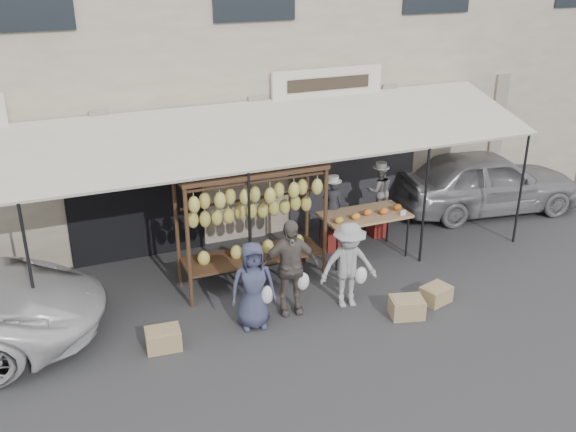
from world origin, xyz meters
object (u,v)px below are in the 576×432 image
at_px(produce_table, 365,216).
at_px(vendor_left, 332,205).
at_px(vendor_right, 380,191).
at_px(crate_near_b, 436,294).
at_px(customer_mid, 290,267).
at_px(customer_left, 253,285).
at_px(banana_rack, 252,204).
at_px(customer_right, 349,265).
at_px(crate_far, 163,339).
at_px(sedan, 486,181).
at_px(crate_near_a, 407,307).

height_order(produce_table, vendor_left, vendor_left).
bearing_deg(vendor_right, crate_near_b, 94.97).
relative_size(produce_table, customer_mid, 1.02).
bearing_deg(customer_left, produce_table, 36.89).
bearing_deg(customer_left, banana_rack, 78.70).
distance_m(customer_right, crate_near_b, 1.67).
relative_size(customer_left, crate_far, 2.80).
xyz_separation_m(vendor_right, sedan, (2.98, 0.27, -0.29)).
height_order(produce_table, customer_right, customer_right).
height_order(vendor_left, vendor_right, vendor_right).
distance_m(customer_right, crate_far, 3.25).
bearing_deg(crate_near_b, sedan, 41.89).
xyz_separation_m(banana_rack, crate_far, (-1.96, -1.36, -1.41)).
relative_size(produce_table, vendor_right, 1.56).
xyz_separation_m(vendor_left, crate_near_b, (0.76, -2.56, -0.82)).
xyz_separation_m(vendor_right, crate_near_b, (-0.45, -2.80, -0.87)).
bearing_deg(crate_near_b, customer_mid, 164.31).
bearing_deg(vendor_right, crate_near_a, 82.90).
distance_m(crate_near_a, crate_far, 4.00).
xyz_separation_m(vendor_right, crate_far, (-5.11, -2.36, -0.85)).
xyz_separation_m(vendor_right, crate_near_a, (-1.17, -3.00, -0.85)).
xyz_separation_m(vendor_left, vendor_right, (1.21, 0.24, 0.05)).
xyz_separation_m(banana_rack, crate_near_b, (2.70, -1.81, -1.42)).
relative_size(crate_near_b, crate_far, 0.93).
bearing_deg(vendor_left, crate_near_b, 125.26).
height_order(vendor_left, sedan, vendor_left).
distance_m(crate_near_a, crate_near_b, 0.74).
distance_m(vendor_right, customer_mid, 3.60).
relative_size(produce_table, crate_near_a, 3.14).
relative_size(vendor_right, customer_mid, 0.65).
distance_m(vendor_left, crate_near_b, 2.79).
bearing_deg(customer_mid, banana_rack, 112.04).
xyz_separation_m(produce_table, crate_far, (-4.37, -1.61, -0.71)).
relative_size(vendor_left, customer_right, 0.71).
xyz_separation_m(produce_table, customer_left, (-2.87, -1.55, -0.13)).
xyz_separation_m(customer_mid, crate_near_b, (2.46, -0.69, -0.69)).
height_order(customer_mid, crate_far, customer_mid).
height_order(crate_near_b, crate_far, crate_far).
bearing_deg(produce_table, banana_rack, -174.15).
height_order(produce_table, sedan, sedan).
xyz_separation_m(produce_table, customer_mid, (-2.16, -1.36, -0.03)).
xyz_separation_m(vendor_right, customer_right, (-1.92, -2.31, -0.25)).
distance_m(produce_table, vendor_left, 0.70).
distance_m(vendor_left, crate_near_a, 2.87).
xyz_separation_m(produce_table, sedan, (3.72, 1.02, -0.14)).
distance_m(vendor_left, customer_left, 3.17).
height_order(customer_mid, customer_right, customer_mid).
height_order(crate_near_a, sedan, sedan).
bearing_deg(crate_near_a, banana_rack, 134.71).
distance_m(customer_left, crate_far, 1.60).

